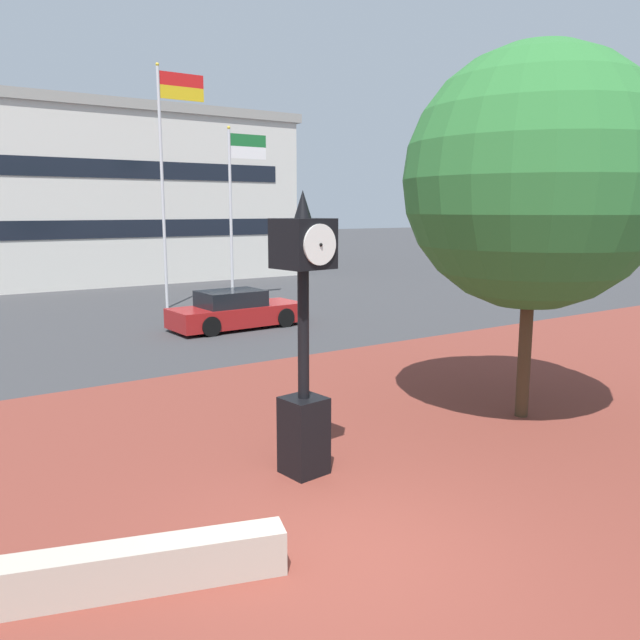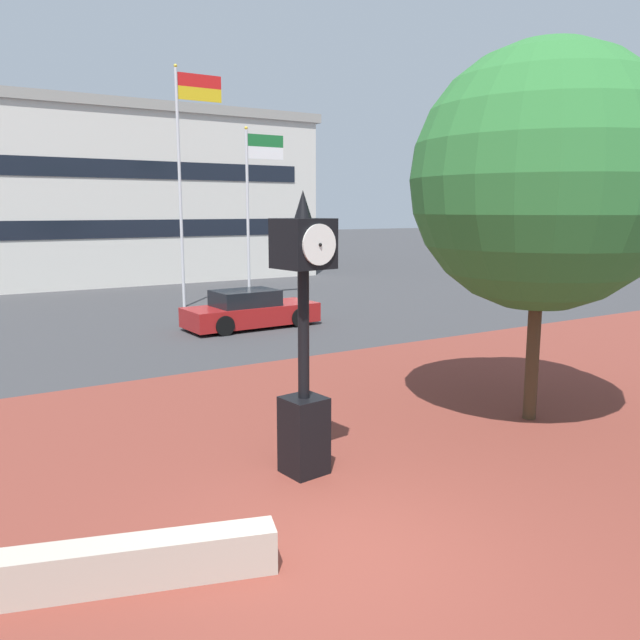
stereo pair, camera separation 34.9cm
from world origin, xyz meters
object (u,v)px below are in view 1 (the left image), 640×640
(car_street_mid, at_px, (236,311))
(flagpole_primary, at_px, (167,164))
(flagpole_secondary, at_px, (236,196))
(street_clock, at_px, (303,340))
(plaza_tree, at_px, (536,186))
(civic_building, at_px, (7,195))

(car_street_mid, height_order, flagpole_primary, flagpole_primary)
(car_street_mid, relative_size, flagpole_secondary, 0.62)
(street_clock, xyz_separation_m, plaza_tree, (5.18, 0.10, 2.31))
(plaza_tree, relative_size, civic_building, 0.23)
(flagpole_primary, relative_size, civic_building, 0.32)
(plaza_tree, height_order, flagpole_primary, flagpole_primary)
(plaza_tree, xyz_separation_m, flagpole_primary, (-0.77, 16.81, 1.32))
(plaza_tree, bearing_deg, civic_building, 97.94)
(street_clock, bearing_deg, flagpole_secondary, 59.44)
(street_clock, relative_size, flagpole_secondary, 0.58)
(plaza_tree, relative_size, flagpole_primary, 0.73)
(civic_building, bearing_deg, plaza_tree, -82.06)
(plaza_tree, xyz_separation_m, car_street_mid, (-0.69, 11.23, -3.78))
(flagpole_primary, bearing_deg, car_street_mid, -89.20)
(plaza_tree, height_order, flagpole_secondary, flagpole_secondary)
(street_clock, xyz_separation_m, flagpole_secondary, (7.34, 16.91, 2.41))
(street_clock, distance_m, car_street_mid, 12.27)
(flagpole_primary, height_order, flagpole_secondary, flagpole_primary)
(plaza_tree, xyz_separation_m, flagpole_secondary, (2.17, 16.81, 0.10))
(plaza_tree, distance_m, flagpole_primary, 16.88)
(street_clock, relative_size, plaza_tree, 0.61)
(plaza_tree, bearing_deg, car_street_mid, 93.53)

